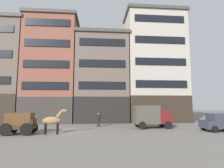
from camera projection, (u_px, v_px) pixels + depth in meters
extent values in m
plane|color=slate|center=(63.00, 132.00, 17.82)|extent=(120.00, 120.00, 0.00)
cube|color=#38332D|center=(50.00, 110.00, 27.21)|extent=(7.64, 5.56, 3.79)
cube|color=brown|center=(52.00, 58.00, 28.12)|extent=(7.64, 5.56, 12.46)
cube|color=#47423D|center=(53.00, 20.00, 28.85)|extent=(8.14, 6.06, 0.50)
cube|color=black|center=(45.00, 86.00, 24.78)|extent=(6.42, 0.12, 1.10)
cube|color=black|center=(46.00, 64.00, 25.13)|extent=(6.42, 0.12, 1.10)
cube|color=black|center=(47.00, 43.00, 25.48)|extent=(6.42, 0.12, 1.10)
cube|color=black|center=(48.00, 22.00, 25.83)|extent=(6.42, 0.12, 1.10)
cube|color=black|center=(102.00, 109.00, 27.87)|extent=(8.06, 5.56, 3.84)
cube|color=#66564C|center=(102.00, 67.00, 28.63)|extent=(8.06, 5.56, 9.70)
cube|color=#47423D|center=(102.00, 37.00, 29.20)|extent=(8.56, 6.06, 0.50)
cube|color=black|center=(102.00, 85.00, 25.45)|extent=(6.77, 0.12, 1.10)
cube|color=black|center=(102.00, 63.00, 25.81)|extent=(6.77, 0.12, 1.10)
cube|color=black|center=(102.00, 42.00, 26.17)|extent=(6.77, 0.12, 1.10)
cube|color=#33281E|center=(156.00, 109.00, 28.60)|extent=(9.34, 5.56, 4.04)
cube|color=#B7AD9E|center=(155.00, 56.00, 29.59)|extent=(9.34, 5.56, 13.63)
cube|color=#47423D|center=(153.00, 16.00, 30.38)|extent=(9.84, 6.06, 0.50)
cube|color=black|center=(162.00, 84.00, 26.21)|extent=(7.85, 0.12, 1.10)
cube|color=black|center=(161.00, 62.00, 26.59)|extent=(7.85, 0.12, 1.10)
cube|color=black|center=(160.00, 40.00, 26.97)|extent=(7.85, 0.12, 1.10)
cube|color=black|center=(160.00, 19.00, 27.35)|extent=(7.85, 0.12, 1.10)
cube|color=#3D2819|center=(19.00, 127.00, 16.20)|extent=(2.71, 1.33, 0.36)
cube|color=brown|center=(20.00, 119.00, 16.28)|extent=(2.31, 1.13, 1.10)
cube|color=#3D2819|center=(32.00, 121.00, 16.33)|extent=(0.41, 1.04, 0.50)
cylinder|color=black|center=(32.00, 127.00, 16.95)|extent=(1.10, 0.09, 1.10)
cylinder|color=black|center=(26.00, 130.00, 15.54)|extent=(1.10, 0.09, 1.10)
cylinder|color=black|center=(13.00, 128.00, 16.82)|extent=(1.10, 0.09, 1.10)
cylinder|color=black|center=(5.00, 130.00, 15.41)|extent=(1.10, 0.09, 1.10)
ellipsoid|color=#937047|center=(52.00, 121.00, 16.50)|extent=(1.71, 0.62, 0.70)
cylinder|color=#937047|center=(60.00, 114.00, 16.61)|extent=(0.67, 0.33, 0.76)
ellipsoid|color=#937047|center=(64.00, 111.00, 16.68)|extent=(0.56, 0.25, 0.30)
cylinder|color=#937047|center=(43.00, 122.00, 16.42)|extent=(0.27, 0.10, 0.65)
cylinder|color=black|center=(58.00, 129.00, 16.63)|extent=(0.14, 0.14, 0.95)
cylinder|color=black|center=(57.00, 129.00, 16.27)|extent=(0.14, 0.14, 0.95)
cylinder|color=black|center=(46.00, 129.00, 16.55)|extent=(0.14, 0.14, 0.95)
cylinder|color=black|center=(45.00, 129.00, 16.19)|extent=(0.14, 0.14, 0.95)
cube|color=maroon|center=(161.00, 117.00, 20.76)|extent=(1.44, 1.73, 1.50)
cube|color=maroon|center=(167.00, 119.00, 20.80)|extent=(0.93, 1.47, 0.80)
cube|color=#4C473D|center=(146.00, 114.00, 20.60)|extent=(2.84, 1.97, 2.10)
cube|color=silver|center=(165.00, 115.00, 20.83)|extent=(0.22, 1.36, 0.64)
cylinder|color=black|center=(162.00, 123.00, 21.65)|extent=(0.84, 0.24, 0.84)
cylinder|color=black|center=(168.00, 125.00, 19.77)|extent=(0.84, 0.24, 0.84)
cylinder|color=black|center=(138.00, 124.00, 21.33)|extent=(0.84, 0.24, 0.84)
cylinder|color=black|center=(142.00, 126.00, 19.46)|extent=(0.84, 0.24, 0.84)
cube|color=#333847|center=(220.00, 124.00, 18.23)|extent=(3.78, 1.80, 0.80)
cube|color=#333847|center=(218.00, 117.00, 18.29)|extent=(1.88, 1.54, 0.70)
cylinder|color=black|center=(224.00, 127.00, 19.18)|extent=(0.67, 0.22, 0.66)
cylinder|color=black|center=(204.00, 127.00, 18.85)|extent=(0.67, 0.22, 0.66)
cylinder|color=black|center=(215.00, 129.00, 17.19)|extent=(0.67, 0.22, 0.66)
cylinder|color=black|center=(98.00, 123.00, 21.75)|extent=(0.16, 0.16, 0.85)
cylinder|color=black|center=(99.00, 123.00, 21.77)|extent=(0.16, 0.16, 0.85)
cylinder|color=black|center=(99.00, 117.00, 21.84)|extent=(0.51, 0.51, 0.62)
sphere|color=tan|center=(99.00, 114.00, 21.89)|extent=(0.22, 0.22, 0.22)
cylinder|color=black|center=(99.00, 113.00, 21.90)|extent=(0.28, 0.28, 0.02)
cylinder|color=black|center=(99.00, 112.00, 21.91)|extent=(0.18, 0.18, 0.09)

